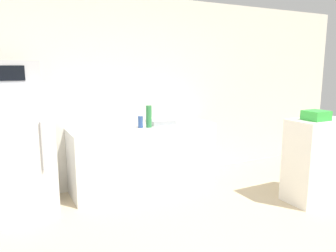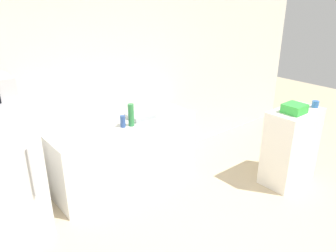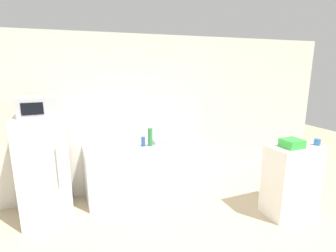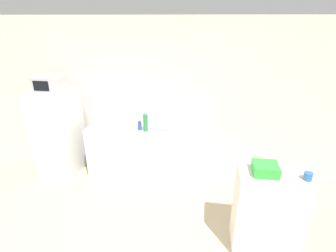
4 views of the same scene
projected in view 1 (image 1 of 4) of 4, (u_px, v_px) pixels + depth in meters
name	position (u px, v px, depth m)	size (l,w,h in m)	color
wall_back	(127.00, 92.00, 4.56)	(8.00, 0.06, 2.60)	silver
refrigerator	(22.00, 151.00, 3.63)	(0.65, 0.69, 1.46)	silver
microwave	(15.00, 73.00, 3.47)	(0.46, 0.35, 0.26)	#BCBCC1
counter	(144.00, 157.00, 4.47)	(1.96, 0.61, 0.87)	silver
sink_basin	(161.00, 122.00, 4.53)	(0.34, 0.29, 0.06)	#9EA3A8
bottle_tall	(149.00, 117.00, 4.27)	(0.07, 0.07, 0.29)	#2D7F42
bottle_short	(140.00, 122.00, 4.25)	(0.07, 0.07, 0.15)	#2D4C8C
shelf_cabinet	(316.00, 160.00, 4.04)	(0.75, 0.42, 1.03)	white
basket	(316.00, 115.00, 3.86)	(0.26, 0.24, 0.11)	green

